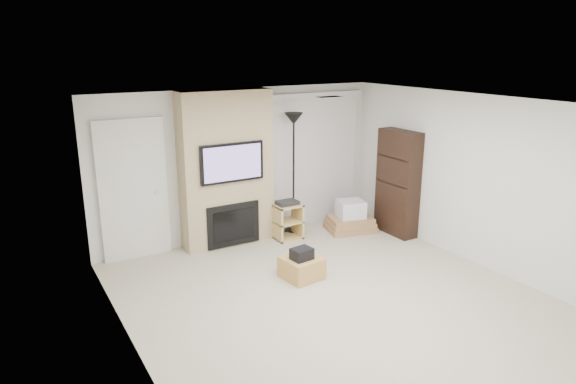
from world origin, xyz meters
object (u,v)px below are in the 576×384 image
ottoman (302,268)px  floor_lamp (294,139)px  box_stack (350,219)px  bookshelf (398,183)px  av_stand (287,219)px

ottoman → floor_lamp: floor_lamp is taller
ottoman → box_stack: (1.76, 1.20, 0.06)m
ottoman → bookshelf: size_ratio=0.28×
floor_lamp → av_stand: floor_lamp is taller
floor_lamp → av_stand: (-0.25, -0.22, -1.30)m
ottoman → floor_lamp: bearing=62.5°
floor_lamp → av_stand: 1.34m
box_stack → bookshelf: bookshelf is taller
ottoman → bookshelf: bearing=16.6°
floor_lamp → bookshelf: (1.50, -0.95, -0.74)m
floor_lamp → box_stack: floor_lamp is taller
ottoman → floor_lamp: 2.38m
ottoman → box_stack: box_stack is taller
ottoman → av_stand: size_ratio=0.76×
box_stack → bookshelf: bearing=-39.8°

